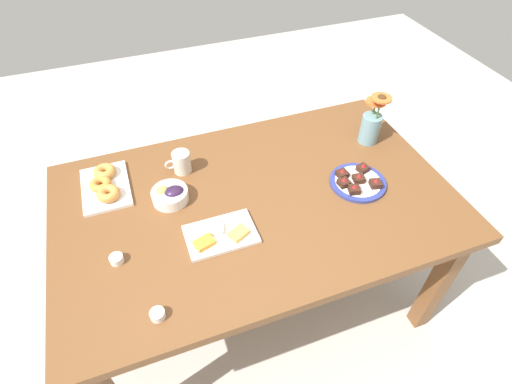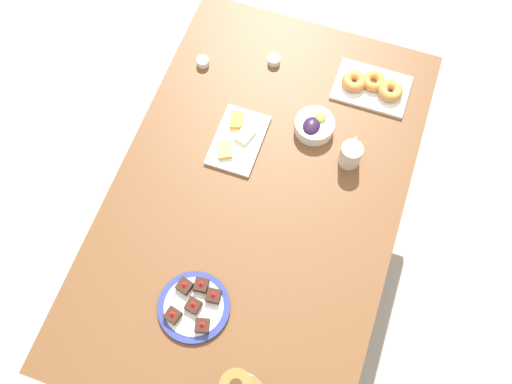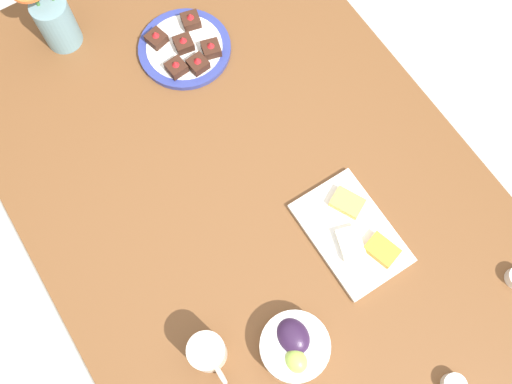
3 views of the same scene
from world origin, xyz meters
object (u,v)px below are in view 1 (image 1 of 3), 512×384
(grape_bowl, at_px, (170,195))
(croissant_platter, at_px, (105,185))
(dining_table, at_px, (256,213))
(coffee_mug, at_px, (181,162))
(jam_cup_honey, at_px, (116,259))
(cheese_platter, at_px, (220,235))
(jam_cup_berry, at_px, (158,314))
(flower_vase, at_px, (371,126))
(dessert_plate, at_px, (357,182))

(grape_bowl, relative_size, croissant_platter, 0.52)
(dining_table, xyz_separation_m, coffee_mug, (0.24, -0.27, 0.14))
(dining_table, xyz_separation_m, jam_cup_honey, (0.56, 0.12, 0.10))
(grape_bowl, bearing_deg, coffee_mug, -117.64)
(dining_table, height_order, coffee_mug, coffee_mug)
(coffee_mug, relative_size, cheese_platter, 0.43)
(coffee_mug, relative_size, croissant_platter, 0.40)
(jam_cup_berry, distance_m, flower_vase, 1.23)
(jam_cup_honey, bearing_deg, flower_vase, -165.87)
(cheese_platter, distance_m, dessert_plate, 0.63)
(grape_bowl, bearing_deg, cheese_platter, 118.12)
(grape_bowl, xyz_separation_m, jam_cup_honey, (0.24, 0.23, -0.01))
(grape_bowl, distance_m, dessert_plate, 0.78)
(coffee_mug, height_order, grape_bowl, coffee_mug)
(jam_cup_berry, bearing_deg, dessert_plate, -160.59)
(dessert_plate, bearing_deg, flower_vase, -128.95)
(grape_bowl, bearing_deg, dining_table, 160.75)
(croissant_platter, distance_m, jam_cup_honey, 0.39)
(dessert_plate, bearing_deg, grape_bowl, -13.09)
(coffee_mug, bearing_deg, jam_cup_berry, 70.94)
(dining_table, height_order, jam_cup_berry, jam_cup_berry)
(cheese_platter, xyz_separation_m, croissant_platter, (0.37, -0.41, 0.01))
(grape_bowl, bearing_deg, flower_vase, -175.99)
(croissant_platter, distance_m, dessert_plate, 1.05)
(grape_bowl, xyz_separation_m, flower_vase, (-0.95, -0.07, 0.06))
(dining_table, height_order, croissant_platter, croissant_platter)
(dining_table, xyz_separation_m, flower_vase, (-0.63, -0.18, 0.17))
(croissant_platter, bearing_deg, coffee_mug, 179.89)
(jam_cup_berry, bearing_deg, grape_bowl, -106.09)
(grape_bowl, xyz_separation_m, jam_cup_berry, (0.14, 0.49, -0.01))
(croissant_platter, bearing_deg, grape_bowl, 146.85)
(dining_table, relative_size, grape_bowl, 11.01)
(dessert_plate, xyz_separation_m, flower_vase, (-0.20, -0.24, 0.08))
(coffee_mug, distance_m, flower_vase, 0.87)
(dessert_plate, bearing_deg, croissant_platter, -18.49)
(dining_table, relative_size, flower_vase, 6.39)
(dining_table, height_order, jam_cup_honey, jam_cup_honey)
(grape_bowl, distance_m, jam_cup_honey, 0.33)
(jam_cup_berry, relative_size, dessert_plate, 0.20)
(cheese_platter, height_order, dessert_plate, dessert_plate)
(jam_cup_berry, height_order, dessert_plate, dessert_plate)
(croissant_platter, height_order, flower_vase, flower_vase)
(jam_cup_honey, distance_m, flower_vase, 1.23)
(flower_vase, bearing_deg, dessert_plate, 51.05)
(dining_table, relative_size, jam_cup_berry, 33.33)
(dessert_plate, bearing_deg, dining_table, -8.23)
(cheese_platter, height_order, flower_vase, flower_vase)
(grape_bowl, bearing_deg, jam_cup_honey, 44.24)
(coffee_mug, bearing_deg, croissant_platter, -0.11)
(flower_vase, bearing_deg, dining_table, 16.01)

